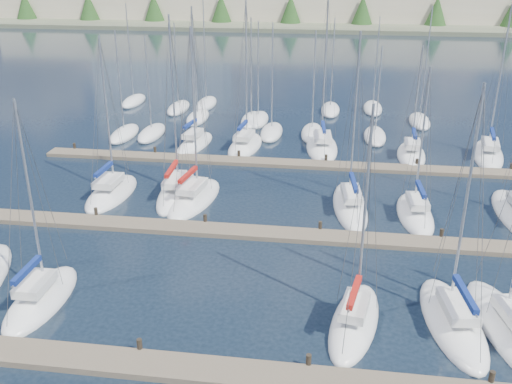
# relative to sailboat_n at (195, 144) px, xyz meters

# --- Properties ---
(ground) EXTENTS (400.00, 400.00, 0.00)m
(ground) POSITION_rel_sailboat_n_xyz_m (9.01, 25.77, -0.20)
(ground) COLOR #182431
(ground) RESTS_ON ground
(dock_near) EXTENTS (44.00, 1.93, 1.10)m
(dock_near) POSITION_rel_sailboat_n_xyz_m (9.01, -32.22, -0.05)
(dock_near) COLOR #6B5E4C
(dock_near) RESTS_ON ground
(dock_mid) EXTENTS (44.00, 1.93, 1.10)m
(dock_mid) POSITION_rel_sailboat_n_xyz_m (9.01, -18.22, -0.05)
(dock_mid) COLOR #6B5E4C
(dock_mid) RESTS_ON ground
(dock_far) EXTENTS (44.00, 1.93, 1.10)m
(dock_far) POSITION_rel_sailboat_n_xyz_m (9.01, -4.22, -0.05)
(dock_far) COLOR #6B5E4C
(dock_far) RESTS_ON ground
(sailboat_n) EXTENTS (3.37, 7.93, 13.93)m
(sailboat_n) POSITION_rel_sailboat_n_xyz_m (0.00, 0.00, 0.00)
(sailboat_n) COLOR white
(sailboat_n) RESTS_ON ground
(sailboat_q) EXTENTS (3.00, 7.48, 10.88)m
(sailboat_q) POSITION_rel_sailboat_n_xyz_m (20.89, -0.23, -0.02)
(sailboat_q) COLOR white
(sailboat_q) RESTS_ON ground
(sailboat_p) EXTENTS (3.70, 9.17, 15.00)m
(sailboat_p) POSITION_rel_sailboat_n_xyz_m (12.50, 0.91, -0.01)
(sailboat_p) COLOR white
(sailboat_p) RESTS_ON ground
(sailboat_c) EXTENTS (2.66, 7.02, 11.93)m
(sailboat_c) POSITION_rel_sailboat_n_xyz_m (-1.79, -27.86, -0.02)
(sailboat_c) COLOR white
(sailboat_c) RESTS_ON ground
(sailboat_i) EXTENTS (2.94, 8.96, 14.39)m
(sailboat_i) POSITION_rel_sailboat_n_xyz_m (1.47, -12.04, -0.01)
(sailboat_i) COLOR white
(sailboat_i) RESTS_ON ground
(sailboat_j) EXTENTS (3.97, 8.48, 13.71)m
(sailboat_j) POSITION_rel_sailboat_n_xyz_m (3.21, -13.20, -0.02)
(sailboat_j) COLOR white
(sailboat_j) RESTS_ON ground
(sailboat_d) EXTENTS (3.61, 7.62, 12.21)m
(sailboat_d) POSITION_rel_sailboat_n_xyz_m (15.16, -27.54, -0.01)
(sailboat_d) COLOR white
(sailboat_d) RESTS_ON ground
(sailboat_h) EXTENTS (3.15, 7.73, 12.93)m
(sailboat_h) POSITION_rel_sailboat_n_xyz_m (-3.52, -13.05, -0.02)
(sailboat_h) COLOR white
(sailboat_h) RESTS_ON ground
(sailboat_k) EXTENTS (3.26, 9.13, 13.56)m
(sailboat_k) POSITION_rel_sailboat_n_xyz_m (15.08, -12.90, -0.01)
(sailboat_k) COLOR white
(sailboat_k) RESTS_ON ground
(sailboat_r) EXTENTS (4.13, 9.48, 14.84)m
(sailboat_r) POSITION_rel_sailboat_n_xyz_m (28.05, 0.86, -0.01)
(sailboat_r) COLOR white
(sailboat_r) RESTS_ON ground
(sailboat_l) EXTENTS (2.78, 7.51, 11.44)m
(sailboat_l) POSITION_rel_sailboat_n_xyz_m (19.74, -13.72, -0.02)
(sailboat_l) COLOR white
(sailboat_l) RESTS_ON ground
(sailboat_e) EXTENTS (3.62, 8.48, 13.12)m
(sailboat_e) POSITION_rel_sailboat_n_xyz_m (20.16, -26.80, -0.02)
(sailboat_e) COLOR white
(sailboat_e) RESTS_ON ground
(sailboat_f) EXTENTS (4.37, 9.90, 13.55)m
(sailboat_f) POSITION_rel_sailboat_n_xyz_m (22.96, -27.26, -0.02)
(sailboat_f) COLOR white
(sailboat_f) RESTS_ON ground
(sailboat_o) EXTENTS (3.53, 8.02, 14.58)m
(sailboat_o) POSITION_rel_sailboat_n_xyz_m (5.03, 0.21, -0.01)
(sailboat_o) COLOR white
(sailboat_o) RESTS_ON ground
(distant_boats) EXTENTS (36.93, 20.75, 13.30)m
(distant_boats) POSITION_rel_sailboat_n_xyz_m (4.66, 9.53, 0.09)
(distant_boats) COLOR #9EA0A5
(distant_boats) RESTS_ON ground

